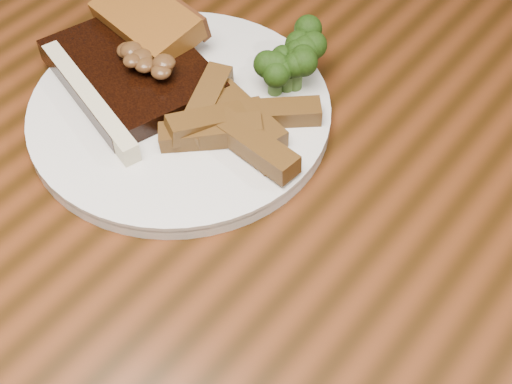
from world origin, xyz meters
TOP-DOWN VIEW (x-y plane):
  - dining_table at (0.00, 0.00)m, footprint 1.60×0.90m
  - plate at (-0.12, 0.06)m, footprint 0.34×0.34m
  - steak at (-0.18, 0.06)m, footprint 0.19×0.16m
  - steak_bone at (-0.18, 0.00)m, footprint 0.17×0.06m
  - mushroom_pile at (-0.16, 0.06)m, footprint 0.06×0.06m
  - garlic_bread at (-0.20, 0.10)m, footprint 0.12×0.08m
  - potato_wedges at (-0.05, 0.05)m, footprint 0.12×0.12m
  - broccoli_cluster at (-0.05, 0.14)m, footprint 0.08×0.08m

SIDE VIEW (x-z plane):
  - dining_table at x=0.00m, z-range 0.28..1.03m
  - plate at x=-0.12m, z-range 0.75..0.76m
  - steak_bone at x=-0.18m, z-range 0.76..0.78m
  - steak at x=-0.18m, z-range 0.76..0.79m
  - garlic_bread at x=-0.20m, z-range 0.76..0.79m
  - potato_wedges at x=-0.05m, z-range 0.76..0.79m
  - broccoli_cluster at x=-0.05m, z-range 0.76..0.80m
  - mushroom_pile at x=-0.16m, z-range 0.79..0.81m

